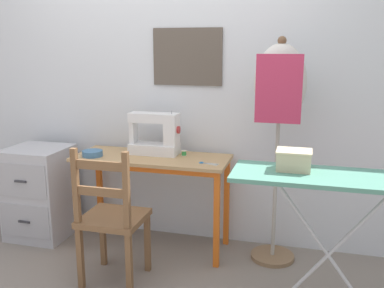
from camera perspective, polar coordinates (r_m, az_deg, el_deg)
ground_plane at (r=3.31m, az=-6.55°, el=-15.01°), size 14.00×14.00×0.00m
wall_back at (r=3.43m, az=-3.86°, el=8.36°), size 10.00×0.07×2.55m
sewing_table at (r=3.26m, az=-5.44°, el=-3.43°), size 1.17×0.46×0.73m
sewing_machine at (r=3.27m, az=-4.67°, el=1.19°), size 0.39×0.17×0.34m
fabric_bowl at (r=3.32m, az=-13.13°, el=-1.20°), size 0.15×0.15×0.04m
scissors at (r=3.03m, az=1.85°, el=-2.58°), size 0.15×0.07×0.01m
thread_spool_near_machine at (r=3.25m, az=-1.07°, el=-1.22°), size 0.04×0.04×0.04m
wooden_chair at (r=2.88m, az=-10.67°, el=-9.80°), size 0.40×0.38×0.94m
filing_cabinet at (r=3.75m, az=-19.58°, el=-6.07°), size 0.47×0.47×0.75m
dress_form at (r=3.00m, az=11.59°, el=6.33°), size 0.36×0.32×1.61m
ironing_board at (r=2.37m, az=18.34°, el=-5.11°), size 1.07×0.38×0.89m
storage_box at (r=2.39m, az=13.42°, el=-2.08°), size 0.19×0.16×0.11m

